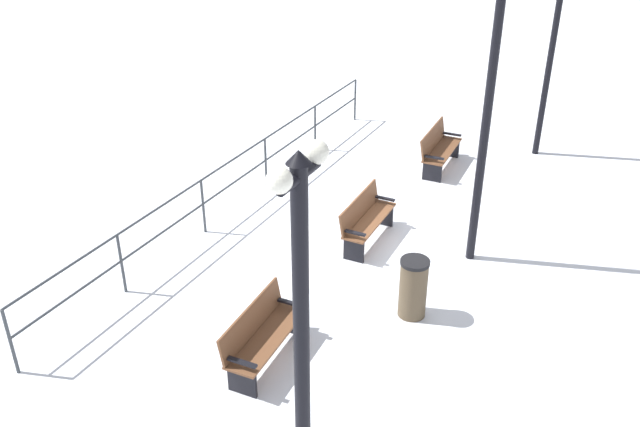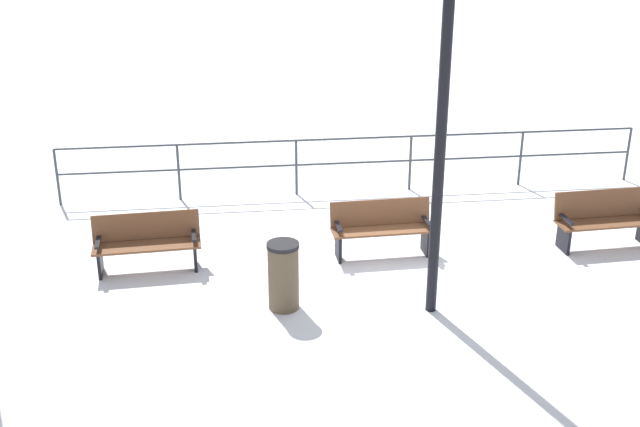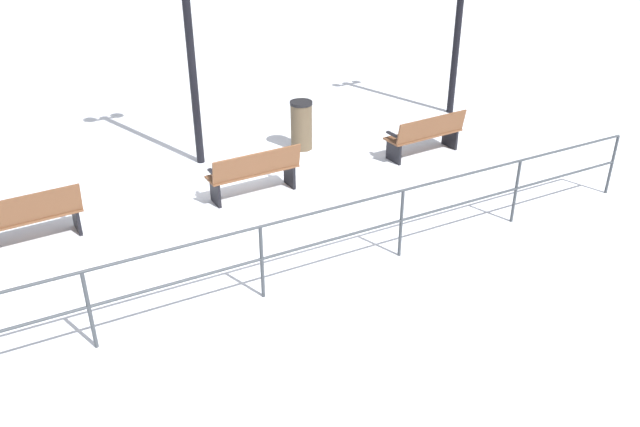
# 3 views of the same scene
# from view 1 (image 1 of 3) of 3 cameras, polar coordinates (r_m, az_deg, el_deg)

# --- Properties ---
(ground_plane) EXTENTS (80.00, 80.00, 0.00)m
(ground_plane) POSITION_cam_1_polar(r_m,az_deg,el_deg) (13.02, 4.17, -2.36)
(ground_plane) COLOR white
(ground_plane) RESTS_ON ground
(bench_nearest) EXTENTS (0.63, 1.68, 0.88)m
(bench_nearest) POSITION_cam_1_polar(r_m,az_deg,el_deg) (10.05, -4.77, -9.83)
(bench_nearest) COLOR brown
(bench_nearest) RESTS_ON ground
(bench_second) EXTENTS (0.53, 1.66, 0.89)m
(bench_second) POSITION_cam_1_polar(r_m,az_deg,el_deg) (12.81, 3.79, -0.40)
(bench_second) COLOR brown
(bench_second) RESTS_ON ground
(bench_third) EXTENTS (0.62, 1.68, 0.93)m
(bench_third) POSITION_cam_1_polar(r_m,az_deg,el_deg) (15.93, 9.71, 5.31)
(bench_third) COLOR brown
(bench_third) RESTS_ON ground
(lamppost_near) EXTENTS (0.22, 0.84, 4.48)m
(lamppost_near) POSITION_cam_1_polar(r_m,az_deg,el_deg) (6.53, -1.54, -9.34)
(lamppost_near) COLOR black
(lamppost_near) RESTS_ON ground
(lamppost_middle) EXTENTS (0.30, 0.91, 5.03)m
(lamppost_middle) POSITION_cam_1_polar(r_m,az_deg,el_deg) (11.45, 13.87, 10.66)
(lamppost_middle) COLOR black
(lamppost_middle) RESTS_ON ground
(lamppost_far) EXTENTS (0.22, 1.01, 4.85)m
(lamppost_far) POSITION_cam_1_polar(r_m,az_deg,el_deg) (16.50, 18.71, 14.18)
(lamppost_far) COLOR black
(lamppost_far) RESTS_ON ground
(waterfront_railing) EXTENTS (0.05, 11.22, 1.11)m
(waterfront_railing) POSITION_cam_1_polar(r_m,az_deg,el_deg) (13.94, -6.91, 3.23)
(waterfront_railing) COLOR #383D42
(waterfront_railing) RESTS_ON ground
(trash_bin) EXTENTS (0.46, 0.46, 1.01)m
(trash_bin) POSITION_cam_1_polar(r_m,az_deg,el_deg) (10.95, 7.64, -6.05)
(trash_bin) COLOR brown
(trash_bin) RESTS_ON ground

